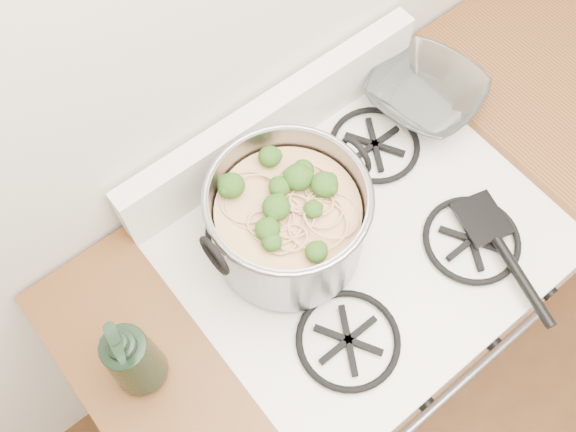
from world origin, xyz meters
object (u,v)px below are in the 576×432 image
(spatula, at_px, (482,217))
(bottle, at_px, (130,355))
(stock_pot, at_px, (288,222))
(glass_bowl, at_px, (424,98))
(gas_range, at_px, (345,309))

(spatula, xyz_separation_m, bottle, (-0.72, 0.17, 0.11))
(stock_pot, bearing_deg, glass_bowl, 10.36)
(glass_bowl, xyz_separation_m, bottle, (-0.84, -0.12, 0.11))
(gas_range, xyz_separation_m, glass_bowl, (0.33, 0.17, 0.50))
(gas_range, height_order, spatula, spatula)
(stock_pot, relative_size, bottle, 1.36)
(glass_bowl, height_order, bottle, bottle)
(gas_range, height_order, glass_bowl, glass_bowl)
(glass_bowl, bearing_deg, gas_range, -152.94)
(gas_range, bearing_deg, spatula, -30.90)
(gas_range, relative_size, stock_pot, 2.71)
(stock_pot, bearing_deg, bottle, -173.96)
(spatula, bearing_deg, gas_range, 164.59)
(bottle, bearing_deg, spatula, -2.24)
(stock_pot, height_order, bottle, bottle)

